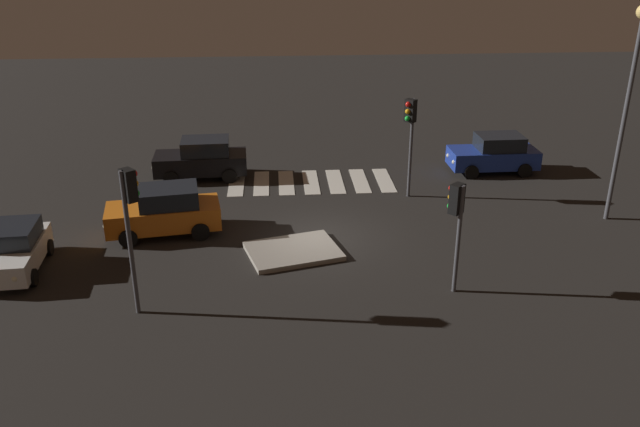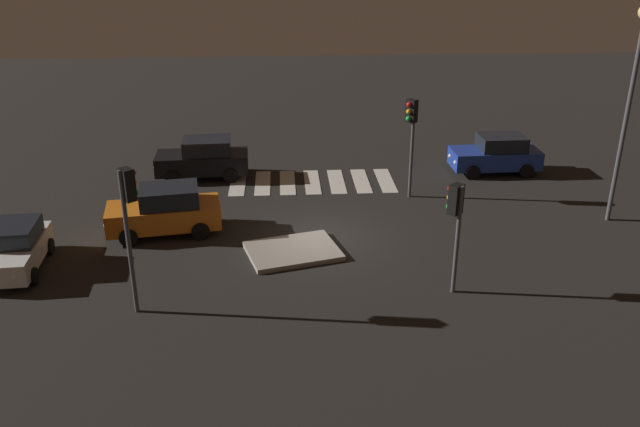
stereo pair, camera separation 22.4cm
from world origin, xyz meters
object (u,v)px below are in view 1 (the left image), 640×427
traffic_light_south (410,124)px  traffic_light_north (130,206)px  car_blue (494,154)px  car_black (202,159)px  car_white (16,250)px  car_orange (165,211)px  street_lamp (631,80)px  traffic_island (293,251)px  traffic_light_west (457,211)px

traffic_light_south → traffic_light_north: traffic_light_north is taller
car_blue → car_black: size_ratio=0.97×
car_white → car_orange: (-4.65, -2.70, 0.13)m
car_white → street_lamp: size_ratio=0.45×
traffic_island → car_black: car_black is taller
car_white → car_black: (-5.47, -8.96, 0.14)m
car_white → traffic_light_north: traffic_light_north is taller
traffic_island → traffic_light_south: bearing=-135.0°
traffic_light_north → traffic_light_south: bearing=1.6°
car_white → traffic_light_west: 14.82m
car_blue → car_black: 14.00m
traffic_light_south → traffic_light_north: (9.92, 8.77, 0.17)m
traffic_light_north → street_lamp: bearing=-21.4°
car_blue → street_lamp: street_lamp is taller
car_blue → traffic_light_south: bearing=30.9°
car_white → car_black: bearing=144.4°
traffic_island → car_black: (4.00, -8.33, 0.84)m
car_blue → traffic_light_north: (14.76, 11.78, 2.59)m
car_white → car_blue: 21.36m
traffic_island → traffic_light_west: 6.43m
car_black → traffic_light_south: size_ratio=1.01×
traffic_light_west → traffic_light_south: bearing=-43.8°
traffic_light_south → street_lamp: 8.53m
car_blue → traffic_light_south: traffic_light_south is taller
traffic_island → street_lamp: 14.15m
car_black → car_blue: bearing=176.9°
car_orange → traffic_light_south: traffic_light_south is taller
traffic_island → car_blue: car_blue is taller
car_orange → traffic_light_west: bearing=144.1°
traffic_island → car_white: 9.52m
car_blue → car_black: car_black is taller
traffic_island → car_orange: bearing=-23.3°
traffic_light_north → traffic_light_west: size_ratio=1.26×
traffic_light_north → car_black: bearing=46.5°
car_blue → car_white: bearing=23.3°
car_white → traffic_light_north: size_ratio=0.82×
car_black → traffic_light_west: traffic_light_west is taller
traffic_island → traffic_light_west: (-5.02, 2.99, 2.69)m
traffic_light_west → car_blue: bearing=-66.9°
car_white → traffic_light_south: bearing=107.4°
traffic_island → car_blue: 12.93m
car_black → street_lamp: (-16.82, 6.08, 4.72)m
car_blue → traffic_light_west: traffic_light_west is taller
car_orange → traffic_light_west: (-9.85, 5.07, 1.86)m
car_black → street_lamp: bearing=157.7°
traffic_island → traffic_light_south: traffic_light_south is taller
traffic_light_south → traffic_light_north: bearing=-2.2°
car_orange → traffic_light_west: size_ratio=1.23×
car_white → traffic_light_south: 15.94m
car_orange → car_black: (-0.83, -6.25, 0.00)m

